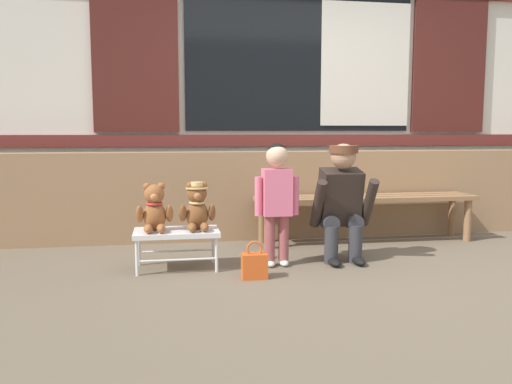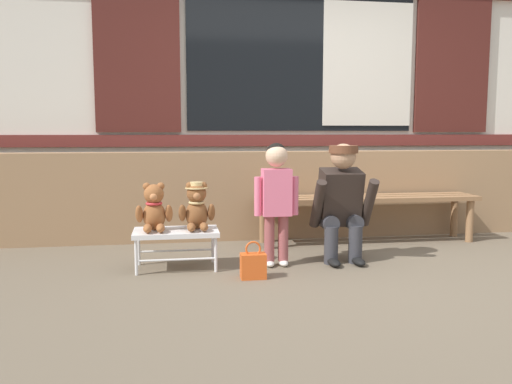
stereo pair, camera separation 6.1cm
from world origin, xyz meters
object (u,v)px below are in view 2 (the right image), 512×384
at_px(teddy_bear_with_hat, 197,207).
at_px(handbag_on_ground, 253,265).
at_px(small_display_bench, 176,234).
at_px(child_standing, 276,191).
at_px(wooden_bench_long, 367,203).
at_px(adult_crouching, 342,202).
at_px(teddy_bear_plain, 154,209).

xyz_separation_m(teddy_bear_with_hat, handbag_on_ground, (0.38, -0.37, -0.38)).
height_order(small_display_bench, child_standing, child_standing).
relative_size(wooden_bench_long, handbag_on_ground, 7.72).
relative_size(teddy_bear_with_hat, handbag_on_ground, 1.34).
distance_m(small_display_bench, child_standing, 0.84).
bearing_deg(adult_crouching, wooden_bench_long, 54.79).
relative_size(wooden_bench_long, teddy_bear_with_hat, 5.78).
relative_size(teddy_bear_plain, teddy_bear_with_hat, 1.00).
relative_size(teddy_bear_with_hat, child_standing, 0.38).
distance_m(teddy_bear_plain, teddy_bear_with_hat, 0.32).
xyz_separation_m(small_display_bench, teddy_bear_with_hat, (0.16, 0.00, 0.21)).
distance_m(adult_crouching, handbag_on_ground, 0.96).
bearing_deg(teddy_bear_with_hat, adult_crouching, 1.86).
relative_size(teddy_bear_with_hat, adult_crouching, 0.38).
distance_m(small_display_bench, teddy_bear_plain, 0.25).
height_order(small_display_bench, handbag_on_ground, small_display_bench).
relative_size(child_standing, adult_crouching, 1.01).
bearing_deg(wooden_bench_long, child_standing, -144.01).
bearing_deg(wooden_bench_long, teddy_bear_plain, -160.30).
relative_size(wooden_bench_long, child_standing, 2.19).
distance_m(wooden_bench_long, handbag_on_ground, 1.66).
distance_m(teddy_bear_with_hat, handbag_on_ground, 0.65).
xyz_separation_m(teddy_bear_plain, adult_crouching, (1.48, 0.04, 0.02)).
xyz_separation_m(small_display_bench, adult_crouching, (1.32, 0.04, 0.21)).
bearing_deg(child_standing, handbag_on_ground, -125.19).
height_order(teddy_bear_plain, child_standing, child_standing).
xyz_separation_m(wooden_bench_long, teddy_bear_plain, (-1.95, -0.70, 0.09)).
xyz_separation_m(small_display_bench, teddy_bear_plain, (-0.16, 0.00, 0.20)).
distance_m(wooden_bench_long, adult_crouching, 0.81).
bearing_deg(teddy_bear_plain, adult_crouching, 1.48).
xyz_separation_m(wooden_bench_long, small_display_bench, (-1.79, -0.70, -0.11)).
bearing_deg(handbag_on_ground, teddy_bear_plain, 152.29).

